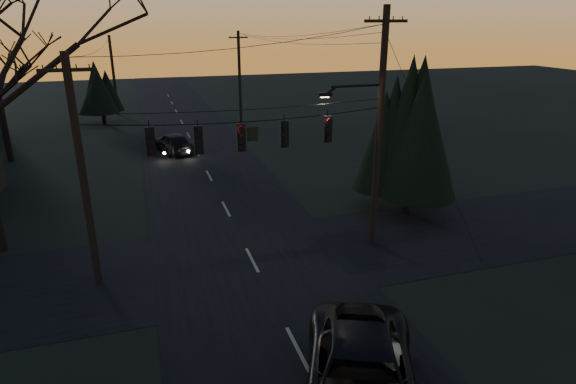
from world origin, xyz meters
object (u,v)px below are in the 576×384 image
object	(u,v)px
utility_pole_right	(372,243)
utility_pole_left	(99,282)
suv_near	(361,380)
utility_pole_far_r	(241,123)
utility_pole_far_l	(118,115)
evergreen_right	(412,132)
sedan_oncoming_a	(174,143)

from	to	relation	value
utility_pole_right	utility_pole_left	bearing A→B (deg)	180.00
utility_pole_left	utility_pole_right	bearing A→B (deg)	0.00
suv_near	utility_pole_far_r	bearing A→B (deg)	106.21
utility_pole_left	utility_pole_far_r	world-z (taller)	same
utility_pole_left	utility_pole_far_l	size ratio (longest dim) A/B	1.06
evergreen_right	suv_near	distance (m)	14.38
evergreen_right	sedan_oncoming_a	distance (m)	19.23
evergreen_right	sedan_oncoming_a	world-z (taller)	evergreen_right
sedan_oncoming_a	utility_pole_far_r	bearing A→B (deg)	-142.25
utility_pole_right	suv_near	bearing A→B (deg)	-118.43
evergreen_right	utility_pole_far_l	bearing A→B (deg)	114.02
utility_pole_left	sedan_oncoming_a	xyz separation A→B (m)	(4.35, 18.54, 0.76)
evergreen_right	sedan_oncoming_a	size ratio (longest dim) A/B	1.63
suv_near	sedan_oncoming_a	bearing A→B (deg)	118.65
utility_pole_far_r	utility_pole_far_l	distance (m)	14.01
utility_pole_right	sedan_oncoming_a	distance (m)	19.88
utility_pole_left	suv_near	world-z (taller)	utility_pole_left
utility_pole_left	utility_pole_far_l	distance (m)	36.00
utility_pole_far_l	evergreen_right	distance (m)	36.62
utility_pole_right	utility_pole_far_r	xyz separation A→B (m)	(0.00, 28.00, 0.00)
utility_pole_left	sedan_oncoming_a	world-z (taller)	utility_pole_left
evergreen_right	utility_pole_far_r	bearing A→B (deg)	97.46
utility_pole_left	utility_pole_far_r	bearing A→B (deg)	67.67
utility_pole_right	utility_pole_left	distance (m)	11.50
utility_pole_far_l	suv_near	size ratio (longest dim) A/B	1.29
utility_pole_right	sedan_oncoming_a	world-z (taller)	utility_pole_right
utility_pole_right	utility_pole_far_r	distance (m)	28.00
utility_pole_far_r	suv_near	bearing A→B (deg)	-97.30
evergreen_right	sedan_oncoming_a	bearing A→B (deg)	123.55
utility_pole_far_l	utility_pole_left	bearing A→B (deg)	-90.00
utility_pole_far_l	suv_near	world-z (taller)	utility_pole_far_l
utility_pole_far_l	sedan_oncoming_a	world-z (taller)	utility_pole_far_l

